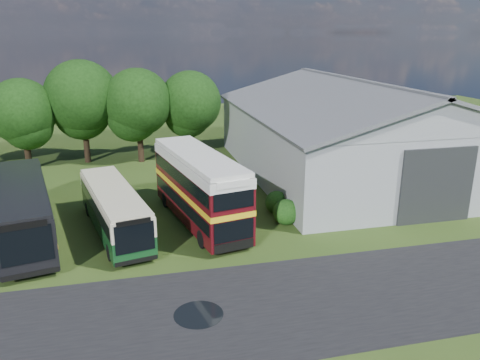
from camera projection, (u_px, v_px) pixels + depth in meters
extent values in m
plane|color=#233D13|center=(219.00, 278.00, 23.68)|extent=(120.00, 120.00, 0.00)
cube|color=black|center=(295.00, 302.00, 21.56)|extent=(60.00, 8.00, 0.02)
cylinder|color=black|center=(199.00, 315.00, 20.56)|extent=(2.20, 2.20, 0.01)
cube|color=gray|center=(352.00, 141.00, 41.01)|extent=(18.00, 24.00, 5.50)
cube|color=#2D3033|center=(437.00, 186.00, 29.88)|extent=(5.20, 0.18, 5.00)
cylinder|color=black|center=(28.00, 153.00, 42.14)|extent=(0.56, 0.56, 3.06)
sphere|color=black|center=(22.00, 111.00, 41.01)|extent=(5.78, 5.78, 5.78)
cylinder|color=black|center=(86.00, 144.00, 44.37)|extent=(0.56, 0.56, 3.60)
sphere|color=black|center=(82.00, 97.00, 43.04)|extent=(6.80, 6.80, 6.80)
cylinder|color=black|center=(141.00, 145.00, 44.59)|extent=(0.56, 0.56, 3.31)
sphere|color=black|center=(138.00, 102.00, 43.37)|extent=(6.26, 6.26, 6.26)
cylinder|color=black|center=(192.00, 141.00, 46.46)|extent=(0.56, 0.56, 3.17)
sphere|color=black|center=(190.00, 102.00, 45.30)|extent=(5.98, 5.98, 5.98)
sphere|color=#194714|center=(286.00, 223.00, 30.48)|extent=(1.70, 1.70, 1.70)
sphere|color=#194714|center=(276.00, 212.00, 32.34)|extent=(1.60, 1.60, 1.60)
cube|color=#103C19|center=(114.00, 209.00, 28.61)|extent=(4.63, 10.67, 2.58)
cube|color=#460A0F|center=(199.00, 186.00, 29.91)|extent=(4.88, 11.14, 4.32)
cube|color=black|center=(23.00, 209.00, 27.85)|extent=(5.31, 12.54, 3.04)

